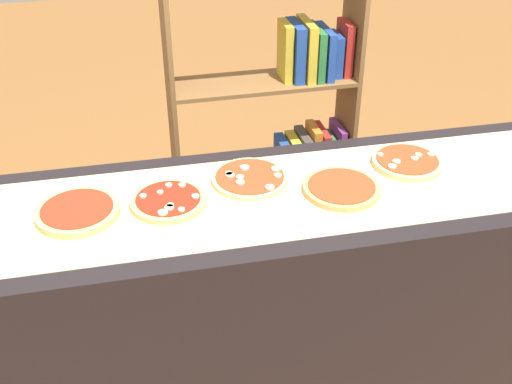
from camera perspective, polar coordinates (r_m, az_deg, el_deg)
counter at (r=2.24m, az=0.00°, el=-10.77°), size 2.53×0.62×0.96m
parchment_paper at (r=1.94m, az=0.00°, el=-0.47°), size 2.13×0.49×0.00m
pizza_plain_0 at (r=1.93m, az=-16.19°, el=-1.73°), size 0.25×0.25×0.02m
pizza_mushroom_1 at (r=1.93m, az=-8.11°, el=-0.79°), size 0.24×0.24×0.03m
pizza_mushroom_2 at (r=2.02m, az=-0.58°, el=1.29°), size 0.25×0.25×0.02m
pizza_plain_3 at (r=1.98m, az=7.90°, el=0.34°), size 0.25×0.25×0.02m
pizza_mushroom_4 at (r=2.17m, az=13.79°, el=2.73°), size 0.24×0.24×0.03m
bookshelf at (r=2.86m, az=2.73°, el=5.88°), size 0.83×0.27×1.46m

